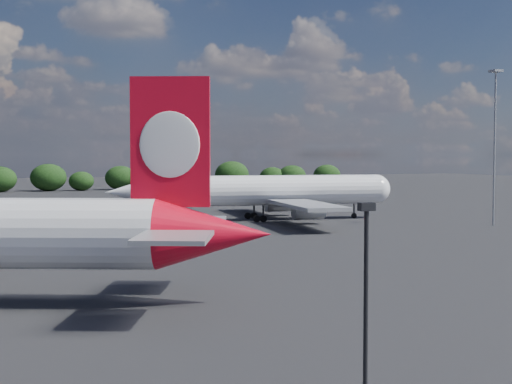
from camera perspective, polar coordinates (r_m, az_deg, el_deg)
name	(u,v)px	position (r m, az deg, el deg)	size (l,w,h in m)	color
ground	(13,237)	(98.47, -18.90, -3.45)	(500.00, 500.00, 0.00)	black
china_southern_airliner	(260,191)	(116.69, 0.34, 0.05)	(48.21, 45.91, 15.72)	white
apron_lamp_post	(366,318)	(25.00, 8.77, -9.93)	(0.55, 0.30, 9.17)	black
floodlight_mast_near	(495,126)	(113.90, 18.57, 5.02)	(1.60, 1.60, 23.56)	gray
billboard_yellow	(42,178)	(220.44, -16.73, 1.07)	(5.00, 0.30, 5.50)	gold
horizon_treeline	(33,178)	(218.83, -17.42, 1.06)	(205.22, 16.18, 9.02)	black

